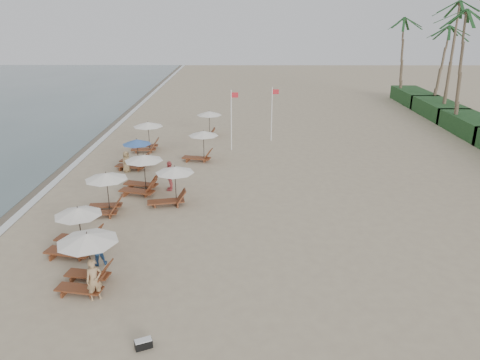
{
  "coord_description": "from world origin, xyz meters",
  "views": [
    {
      "loc": [
        1.07,
        -18.34,
        10.43
      ],
      "look_at": [
        0.96,
        6.35,
        1.3
      ],
      "focal_mm": 33.93,
      "sensor_mm": 36.0,
      "label": 1
    }
  ],
  "objects_px": {
    "lounger_station_1": "(74,232)",
    "beachgoer_far_a": "(170,176)",
    "inland_station_2": "(208,120)",
    "beachgoer_near": "(94,280)",
    "flag_pole_near": "(232,118)",
    "lounger_station_4": "(134,155)",
    "duffel_bag": "(143,344)",
    "lounger_station_3": "(140,175)",
    "inland_station_0": "(170,183)",
    "lounger_station_5": "(146,136)",
    "beachgoer_mid_a": "(97,249)",
    "beachgoer_far_b": "(126,162)",
    "lounger_station_0": "(85,259)",
    "inland_station_1": "(200,144)",
    "lounger_station_2": "(104,192)"
  },
  "relations": [
    {
      "from": "lounger_station_4",
      "to": "beachgoer_far_b",
      "type": "height_order",
      "value": "lounger_station_4"
    },
    {
      "from": "inland_station_1",
      "to": "beachgoer_near",
      "type": "relative_size",
      "value": 1.68
    },
    {
      "from": "beachgoer_far_b",
      "to": "beachgoer_near",
      "type": "bearing_deg",
      "value": -137.57
    },
    {
      "from": "lounger_station_1",
      "to": "beachgoer_far_a",
      "type": "bearing_deg",
      "value": 67.39
    },
    {
      "from": "lounger_station_5",
      "to": "beachgoer_far_b",
      "type": "distance_m",
      "value": 5.25
    },
    {
      "from": "lounger_station_5",
      "to": "beachgoer_mid_a",
      "type": "height_order",
      "value": "lounger_station_5"
    },
    {
      "from": "inland_station_2",
      "to": "beachgoer_near",
      "type": "height_order",
      "value": "inland_station_2"
    },
    {
      "from": "inland_station_2",
      "to": "beachgoer_far_b",
      "type": "relative_size",
      "value": 1.7
    },
    {
      "from": "lounger_station_0",
      "to": "inland_station_1",
      "type": "xyz_separation_m",
      "value": [
        3.1,
        16.72,
        0.01
      ]
    },
    {
      "from": "lounger_station_5",
      "to": "inland_station_2",
      "type": "xyz_separation_m",
      "value": [
        4.58,
        4.62,
        0.28
      ]
    },
    {
      "from": "beachgoer_near",
      "to": "inland_station_0",
      "type": "bearing_deg",
      "value": 51.36
    },
    {
      "from": "inland_station_2",
      "to": "beachgoer_near",
      "type": "relative_size",
      "value": 1.51
    },
    {
      "from": "lounger_station_3",
      "to": "duffel_bag",
      "type": "height_order",
      "value": "lounger_station_3"
    },
    {
      "from": "inland_station_1",
      "to": "beachgoer_far_a",
      "type": "xyz_separation_m",
      "value": [
        -1.35,
        -6.02,
        -0.36
      ]
    },
    {
      "from": "lounger_station_3",
      "to": "beachgoer_far_a",
      "type": "relative_size",
      "value": 1.48
    },
    {
      "from": "lounger_station_3",
      "to": "beachgoer_far_a",
      "type": "distance_m",
      "value": 1.79
    },
    {
      "from": "inland_station_0",
      "to": "beachgoer_mid_a",
      "type": "relative_size",
      "value": 1.88
    },
    {
      "from": "lounger_station_3",
      "to": "beachgoer_far_a",
      "type": "height_order",
      "value": "lounger_station_3"
    },
    {
      "from": "lounger_station_1",
      "to": "flag_pole_near",
      "type": "height_order",
      "value": "flag_pole_near"
    },
    {
      "from": "lounger_station_0",
      "to": "beachgoer_far_a",
      "type": "bearing_deg",
      "value": 80.7
    },
    {
      "from": "beachgoer_mid_a",
      "to": "flag_pole_near",
      "type": "relative_size",
      "value": 0.31
    },
    {
      "from": "inland_station_0",
      "to": "beachgoer_near",
      "type": "bearing_deg",
      "value": -99.63
    },
    {
      "from": "lounger_station_2",
      "to": "beachgoer_far_a",
      "type": "height_order",
      "value": "lounger_station_2"
    },
    {
      "from": "lounger_station_3",
      "to": "inland_station_0",
      "type": "relative_size",
      "value": 0.99
    },
    {
      "from": "lounger_station_3",
      "to": "lounger_station_4",
      "type": "relative_size",
      "value": 1.06
    },
    {
      "from": "lounger_station_3",
      "to": "beachgoer_mid_a",
      "type": "distance_m",
      "value": 8.65
    },
    {
      "from": "lounger_station_5",
      "to": "beachgoer_far_b",
      "type": "relative_size",
      "value": 1.76
    },
    {
      "from": "lounger_station_0",
      "to": "lounger_station_3",
      "type": "xyz_separation_m",
      "value": [
        -0.0,
        10.37,
        -0.18
      ]
    },
    {
      "from": "beachgoer_near",
      "to": "beachgoer_far_b",
      "type": "height_order",
      "value": "beachgoer_near"
    },
    {
      "from": "inland_station_2",
      "to": "inland_station_1",
      "type": "bearing_deg",
      "value": -90.39
    },
    {
      "from": "lounger_station_1",
      "to": "beachgoer_far_a",
      "type": "relative_size",
      "value": 1.44
    },
    {
      "from": "lounger_station_4",
      "to": "inland_station_1",
      "type": "distance_m",
      "value": 4.89
    },
    {
      "from": "lounger_station_5",
      "to": "inland_station_2",
      "type": "distance_m",
      "value": 6.51
    },
    {
      "from": "lounger_station_1",
      "to": "beachgoer_near",
      "type": "distance_m",
      "value": 4.27
    },
    {
      "from": "lounger_station_4",
      "to": "duffel_bag",
      "type": "height_order",
      "value": "lounger_station_4"
    },
    {
      "from": "lounger_station_3",
      "to": "inland_station_0",
      "type": "xyz_separation_m",
      "value": [
        2.14,
        -1.95,
        0.18
      ]
    },
    {
      "from": "lounger_station_3",
      "to": "lounger_station_4",
      "type": "bearing_deg",
      "value": 107.5
    },
    {
      "from": "lounger_station_2",
      "to": "beachgoer_near",
      "type": "distance_m",
      "value": 8.25
    },
    {
      "from": "lounger_station_1",
      "to": "lounger_station_5",
      "type": "distance_m",
      "value": 16.42
    },
    {
      "from": "lounger_station_3",
      "to": "beachgoer_near",
      "type": "distance_m",
      "value": 11.22
    },
    {
      "from": "lounger_station_1",
      "to": "beachgoer_far_b",
      "type": "distance_m",
      "value": 11.2
    },
    {
      "from": "beachgoer_near",
      "to": "lounger_station_0",
      "type": "bearing_deg",
      "value": 95.29
    },
    {
      "from": "lounger_station_1",
      "to": "inland_station_0",
      "type": "height_order",
      "value": "inland_station_0"
    },
    {
      "from": "lounger_station_0",
      "to": "inland_station_0",
      "type": "bearing_deg",
      "value": 75.78
    },
    {
      "from": "inland_station_2",
      "to": "beachgoer_near",
      "type": "distance_m",
      "value": 24.93
    },
    {
      "from": "beachgoer_far_b",
      "to": "duffel_bag",
      "type": "height_order",
      "value": "beachgoer_far_b"
    },
    {
      "from": "lounger_station_0",
      "to": "beachgoer_mid_a",
      "type": "xyz_separation_m",
      "value": [
        -0.11,
        1.73,
        -0.54
      ]
    },
    {
      "from": "lounger_station_3",
      "to": "inland_station_1",
      "type": "bearing_deg",
      "value": 63.93
    },
    {
      "from": "lounger_station_1",
      "to": "flag_pole_near",
      "type": "bearing_deg",
      "value": 67.41
    },
    {
      "from": "lounger_station_5",
      "to": "inland_station_1",
      "type": "xyz_separation_m",
      "value": [
        4.53,
        -2.62,
        0.1
      ]
    }
  ]
}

